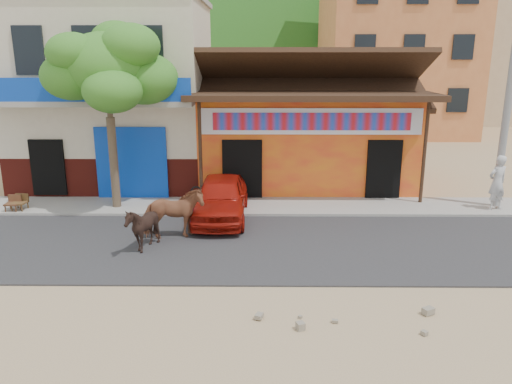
% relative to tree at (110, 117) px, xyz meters
% --- Properties ---
extents(ground, '(120.00, 120.00, 0.00)m').
position_rel_tree_xyz_m(ground, '(4.60, -5.80, -3.12)').
color(ground, '#9E825B').
rests_on(ground, ground).
extents(road, '(60.00, 5.00, 0.04)m').
position_rel_tree_xyz_m(road, '(4.60, -3.30, -3.10)').
color(road, '#28282B').
rests_on(road, ground).
extents(sidewalk, '(60.00, 2.00, 0.12)m').
position_rel_tree_xyz_m(sidewalk, '(4.60, 0.20, -3.06)').
color(sidewalk, gray).
rests_on(sidewalk, ground).
extents(dance_club, '(8.00, 6.00, 3.60)m').
position_rel_tree_xyz_m(dance_club, '(6.60, 4.20, -1.32)').
color(dance_club, orange).
rests_on(dance_club, ground).
extents(cafe_building, '(7.00, 6.00, 7.00)m').
position_rel_tree_xyz_m(cafe_building, '(-0.90, 4.20, 0.38)').
color(cafe_building, beige).
rests_on(cafe_building, ground).
extents(apartment_front, '(9.00, 9.00, 12.00)m').
position_rel_tree_xyz_m(apartment_front, '(13.60, 18.20, 2.88)').
color(apartment_front, '#CC723F').
rests_on(apartment_front, ground).
extents(apartment_rear, '(8.00, 8.00, 10.00)m').
position_rel_tree_xyz_m(apartment_rear, '(22.60, 24.20, 1.88)').
color(apartment_rear, tan).
rests_on(apartment_rear, ground).
extents(hillside, '(100.00, 40.00, 24.00)m').
position_rel_tree_xyz_m(hillside, '(4.60, 64.20, 8.88)').
color(hillside, '#194C14').
rests_on(hillside, ground).
extents(tree, '(3.00, 3.00, 6.00)m').
position_rel_tree_xyz_m(tree, '(0.00, 0.00, 0.00)').
color(tree, '#2D721E').
rests_on(tree, sidewalk).
extents(utility_pole, '(0.24, 0.24, 8.00)m').
position_rel_tree_xyz_m(utility_pole, '(12.80, 0.20, 1.00)').
color(utility_pole, gray).
rests_on(utility_pole, sidewalk).
extents(cow_tan, '(1.84, 1.16, 1.44)m').
position_rel_tree_xyz_m(cow_tan, '(2.39, -2.80, -2.36)').
color(cow_tan, '#965B3C').
rests_on(cow_tan, road).
extents(cow_dark, '(1.47, 1.42, 1.25)m').
position_rel_tree_xyz_m(cow_dark, '(1.74, -3.71, -2.45)').
color(cow_dark, black).
rests_on(cow_dark, road).
extents(red_car, '(1.65, 4.01, 1.36)m').
position_rel_tree_xyz_m(red_car, '(3.60, -1.00, -2.40)').
color(red_car, '#9D150B').
rests_on(red_car, road).
extents(scooter, '(1.65, 1.11, 0.82)m').
position_rel_tree_xyz_m(scooter, '(3.10, 0.48, -2.59)').
color(scooter, black).
rests_on(scooter, sidewalk).
extents(pedestrian, '(0.77, 0.63, 1.81)m').
position_rel_tree_xyz_m(pedestrian, '(12.60, -0.18, -2.09)').
color(pedestrian, silver).
rests_on(pedestrian, sidewalk).
extents(cafe_chair_left, '(0.43, 0.43, 0.92)m').
position_rel_tree_xyz_m(cafe_chair_left, '(-3.28, -0.50, -2.54)').
color(cafe_chair_left, '#53301B').
rests_on(cafe_chair_left, sidewalk).
extents(cafe_chair_right, '(0.49, 0.49, 0.95)m').
position_rel_tree_xyz_m(cafe_chair_right, '(-3.10, -0.42, -2.53)').
color(cafe_chair_right, '#4E361A').
rests_on(cafe_chair_right, sidewalk).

